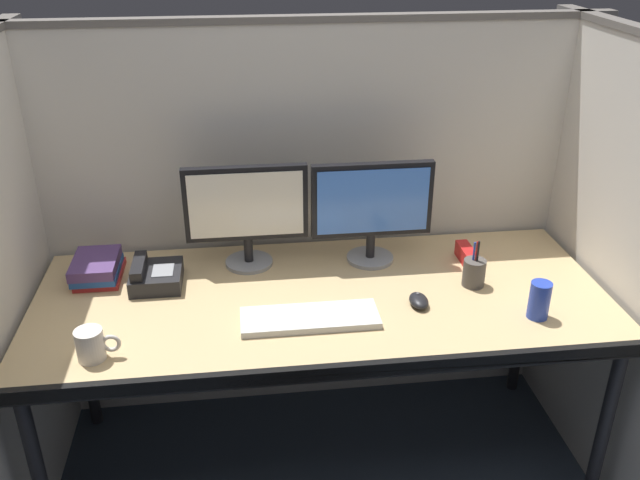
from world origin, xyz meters
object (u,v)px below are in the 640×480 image
object	(u,v)px
keyboard_main	(310,318)
desk_phone	(155,276)
coffee_mug	(91,345)
book_stack	(97,268)
desk	(322,310)
computer_mouse	(419,301)
red_stapler	(467,256)
monitor_left	(246,210)
monitor_right	(372,206)
pen_cup	(474,272)
soda_can	(539,300)

from	to	relation	value
keyboard_main	desk_phone	bearing A→B (deg)	149.58
coffee_mug	book_stack	size ratio (longest dim) A/B	0.58
desk	desk_phone	distance (m)	0.58
keyboard_main	computer_mouse	bearing A→B (deg)	7.85
desk_phone	red_stapler	size ratio (longest dim) A/B	1.27
monitor_left	book_stack	size ratio (longest dim) A/B	1.97
monitor_right	coffee_mug	distance (m)	1.04
coffee_mug	pen_cup	size ratio (longest dim) A/B	0.74
desk	coffee_mug	bearing A→B (deg)	-159.69
desk_phone	book_stack	bearing A→B (deg)	161.21
red_stapler	monitor_left	bearing A→B (deg)	173.88
desk	book_stack	distance (m)	0.79
keyboard_main	book_stack	world-z (taller)	book_stack
coffee_mug	desk_phone	bearing A→B (deg)	71.68
desk_phone	coffee_mug	bearing A→B (deg)	-108.32
desk	pen_cup	xyz separation A→B (m)	(0.52, 0.02, 0.10)
monitor_left	desk_phone	distance (m)	0.39
desk	computer_mouse	world-z (taller)	computer_mouse
desk	soda_can	bearing A→B (deg)	-17.21
desk	desk_phone	size ratio (longest dim) A/B	10.00
pen_cup	red_stapler	xyz separation A→B (m)	(0.03, 0.16, -0.02)
desk	monitor_right	bearing A→B (deg)	49.11
keyboard_main	soda_can	xyz separation A→B (m)	(0.71, -0.06, 0.05)
desk_phone	book_stack	xyz separation A→B (m)	(-0.20, 0.07, 0.01)
computer_mouse	pen_cup	bearing A→B (deg)	25.76
coffee_mug	red_stapler	distance (m)	1.32
red_stapler	book_stack	bearing A→B (deg)	177.97
computer_mouse	soda_can	bearing A→B (deg)	-17.84
coffee_mug	soda_can	world-z (taller)	soda_can
monitor_left	red_stapler	bearing A→B (deg)	-6.12
desk	computer_mouse	xyz separation A→B (m)	(0.30, -0.09, 0.07)
coffee_mug	soda_can	size ratio (longest dim) A/B	1.03
desk	desk_phone	xyz separation A→B (m)	(-0.56, 0.15, 0.08)
keyboard_main	book_stack	xyz separation A→B (m)	(-0.70, 0.36, 0.03)
monitor_right	keyboard_main	bearing A→B (deg)	-124.90
desk_phone	book_stack	distance (m)	0.21
desk	keyboard_main	xyz separation A→B (m)	(-0.06, -0.14, 0.06)
keyboard_main	soda_can	bearing A→B (deg)	-5.11
desk	monitor_right	distance (m)	0.41
coffee_mug	desk	bearing A→B (deg)	20.31
desk_phone	book_stack	size ratio (longest dim) A/B	0.87
computer_mouse	pen_cup	xyz separation A→B (m)	(0.22, 0.10, 0.03)
monitor_left	pen_cup	xyz separation A→B (m)	(0.76, -0.24, -0.17)
monitor_left	soda_can	distance (m)	1.02
monitor_left	red_stapler	world-z (taller)	monitor_left
monitor_left	pen_cup	size ratio (longest dim) A/B	2.54
desk	desk_phone	world-z (taller)	desk_phone
red_stapler	computer_mouse	bearing A→B (deg)	-132.97
monitor_right	book_stack	world-z (taller)	monitor_right
computer_mouse	book_stack	world-z (taller)	book_stack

